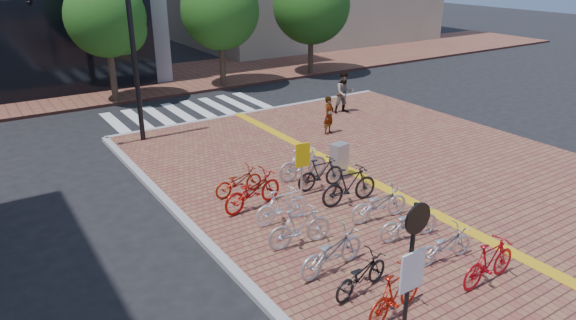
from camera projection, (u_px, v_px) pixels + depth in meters
ground at (388, 242)px, 13.23m from camera, size 120.00×120.00×0.00m
kerb_north at (257, 112)px, 24.06m from camera, size 14.00×0.25×0.15m
far_sidewalk at (134, 83)px, 29.54m from camera, size 70.00×8.00×0.15m
crosswalk at (190, 112)px, 24.37m from camera, size 7.50×4.00×0.01m
street_trees at (238, 11)px, 27.86m from camera, size 16.20×4.60×6.35m
bike_0 at (396, 293)px, 10.12m from camera, size 1.81×0.83×1.05m
bike_1 at (361, 274)px, 10.88m from camera, size 1.70×0.85×0.85m
bike_2 at (332, 251)px, 11.61m from camera, size 1.97×0.90×1.00m
bike_3 at (300, 227)px, 12.61m from camera, size 1.77×0.69×1.03m
bike_4 at (282, 206)px, 13.75m from camera, size 1.63×0.48×0.98m
bike_5 at (253, 191)px, 14.55m from camera, size 2.10×1.06×1.05m
bike_6 at (239, 181)px, 15.40m from camera, size 1.64×0.67×0.84m
bike_7 at (489, 262)px, 11.16m from camera, size 1.74×0.54×1.03m
bike_8 at (445, 245)px, 12.00m from camera, size 1.67×0.71×0.85m
bike_9 at (409, 222)px, 12.96m from camera, size 1.80×0.88×0.91m
bike_10 at (379, 204)px, 13.90m from camera, size 1.86×0.83×0.95m
bike_11 at (349, 185)px, 14.80m from camera, size 1.90×0.66×1.12m
bike_12 at (321, 173)px, 15.78m from camera, size 1.68×0.55×0.99m
bike_13 at (303, 164)px, 16.44m from camera, size 1.79×0.61×1.06m
pedestrian_a at (329, 115)px, 20.64m from camera, size 0.66×0.55×1.53m
pedestrian_b at (344, 93)px, 23.39m from camera, size 1.04×0.89×1.88m
utility_box at (339, 161)px, 16.57m from camera, size 0.59×0.47×1.15m
yellow_sign at (302, 160)px, 15.02m from camera, size 0.46×0.13×1.69m
notice_sign at (412, 262)px, 8.63m from camera, size 0.56×0.13×3.04m
traffic_light_pole at (89, 27)px, 17.85m from camera, size 3.43×1.32×6.40m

